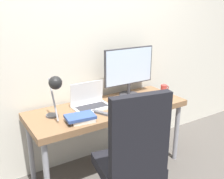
{
  "coord_description": "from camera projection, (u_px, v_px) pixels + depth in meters",
  "views": [
    {
      "loc": [
        -1.26,
        -1.79,
        1.71
      ],
      "look_at": [
        0.03,
        0.27,
        0.91
      ],
      "focal_mm": 42.0,
      "sensor_mm": 36.0,
      "label": 1
    }
  ],
  "objects": [
    {
      "name": "book_stack",
      "position": [
        81.0,
        118.0,
        2.27
      ],
      "size": [
        0.27,
        0.19,
        0.06
      ],
      "color": "silver",
      "rests_on": "desk"
    },
    {
      "name": "laptop",
      "position": [
        90.0,
        102.0,
        2.59
      ],
      "size": [
        0.36,
        0.23,
        0.25
      ],
      "color": "silver",
      "rests_on": "desk"
    },
    {
      "name": "tv_remote",
      "position": [
        101.0,
        113.0,
        2.44
      ],
      "size": [
        0.11,
        0.18,
        0.02
      ],
      "color": "#4C4C51",
      "rests_on": "desk"
    },
    {
      "name": "monitor",
      "position": [
        129.0,
        69.0,
        2.86
      ],
      "size": [
        0.62,
        0.21,
        0.53
      ],
      "color": "#333338",
      "rests_on": "desk"
    },
    {
      "name": "desk",
      "position": [
        108.0,
        112.0,
        2.65
      ],
      "size": [
        1.61,
        0.6,
        0.73
      ],
      "color": "brown",
      "rests_on": "ground_plane"
    },
    {
      "name": "office_chair",
      "position": [
        133.0,
        155.0,
        1.96
      ],
      "size": [
        0.56,
        0.55,
        1.14
      ],
      "color": "black",
      "rests_on": "ground_plane"
    },
    {
      "name": "desk_lamp",
      "position": [
        55.0,
        88.0,
        2.18
      ],
      "size": [
        0.11,
        0.27,
        0.42
      ],
      "color": "#4C4C51",
      "rests_on": "desk"
    },
    {
      "name": "wall_back",
      "position": [
        90.0,
        44.0,
        2.74
      ],
      "size": [
        8.0,
        0.05,
        2.6
      ],
      "color": "beige",
      "rests_on": "ground_plane"
    },
    {
      "name": "mug",
      "position": [
        164.0,
        89.0,
        3.02
      ],
      "size": [
        0.11,
        0.07,
        0.09
      ],
      "color": "#B23833",
      "rests_on": "desk"
    }
  ]
}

